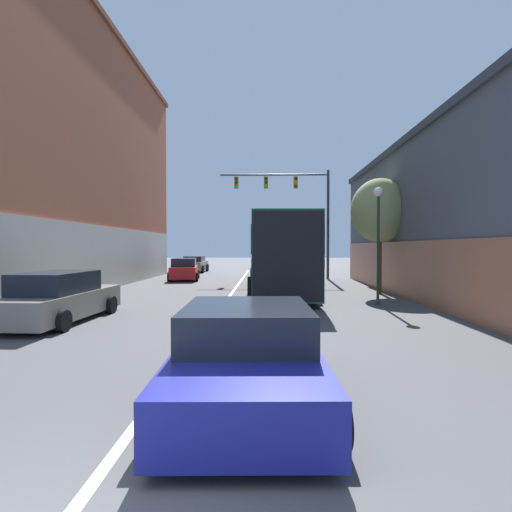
# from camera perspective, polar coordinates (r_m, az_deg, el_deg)

# --- Properties ---
(lane_center_line) EXTENTS (0.14, 40.69, 0.01)m
(lane_center_line) POSITION_cam_1_polar(r_m,az_deg,el_deg) (16.79, -4.04, -6.08)
(lane_center_line) COLOR silver
(lane_center_line) RESTS_ON ground_plane
(building_left_brick) EXTENTS (8.51, 23.47, 13.80)m
(building_left_brick) POSITION_cam_1_polar(r_m,az_deg,el_deg) (24.53, -29.08, 12.54)
(building_left_brick) COLOR #995138
(building_left_brick) RESTS_ON ground_plane
(building_right_storefront) EXTENTS (6.83, 23.41, 6.85)m
(building_right_storefront) POSITION_cam_1_polar(r_m,az_deg,el_deg) (18.77, 30.76, 5.34)
(building_right_storefront) COLOR #4C515B
(building_right_storefront) RESTS_ON ground_plane
(bus) EXTENTS (3.00, 11.06, 3.46)m
(bus) POSITION_cam_1_polar(r_m,az_deg,el_deg) (18.97, 3.31, 0.63)
(bus) COLOR #145133
(bus) RESTS_ON ground_plane
(hatchback_foreground) EXTENTS (2.27, 4.05, 1.32)m
(hatchback_foreground) POSITION_cam_1_polar(r_m,az_deg,el_deg) (5.70, -1.31, -14.22)
(hatchback_foreground) COLOR navy
(hatchback_foreground) RESTS_ON ground_plane
(parked_car_left_near) EXTENTS (2.31, 4.36, 1.43)m
(parked_car_left_near) POSITION_cam_1_polar(r_m,az_deg,el_deg) (26.60, -10.21, -1.93)
(parked_car_left_near) COLOR red
(parked_car_left_near) RESTS_ON ground_plane
(parked_car_left_mid) EXTENTS (2.04, 4.68, 1.44)m
(parked_car_left_mid) POSITION_cam_1_polar(r_m,az_deg,el_deg) (12.83, -26.24, -5.45)
(parked_car_left_mid) COLOR slate
(parked_car_left_mid) RESTS_ON ground_plane
(parked_car_left_far) EXTENTS (1.97, 4.03, 1.38)m
(parked_car_left_far) POSITION_cam_1_polar(r_m,az_deg,el_deg) (34.73, -8.72, -1.20)
(parked_car_left_far) COLOR slate
(parked_car_left_far) RESTS_ON ground_plane
(traffic_signal_gantry) EXTENTS (7.34, 0.36, 7.32)m
(traffic_signal_gantry) POSITION_cam_1_polar(r_m,az_deg,el_deg) (27.17, 5.45, 8.10)
(traffic_signal_gantry) COLOR #333338
(traffic_signal_gantry) RESTS_ON ground_plane
(street_lamp) EXTENTS (0.35, 0.35, 4.37)m
(street_lamp) POSITION_cam_1_polar(r_m,az_deg,el_deg) (15.51, 17.07, 3.39)
(street_lamp) COLOR #233323
(street_lamp) RESTS_ON ground_plane
(street_tree_near) EXTENTS (2.68, 2.41, 5.34)m
(street_tree_near) POSITION_cam_1_polar(r_m,az_deg,el_deg) (19.48, 17.27, 6.22)
(street_tree_near) COLOR #4C3823
(street_tree_near) RESTS_ON ground_plane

